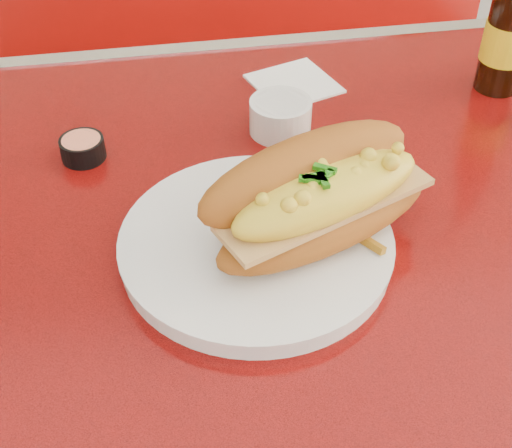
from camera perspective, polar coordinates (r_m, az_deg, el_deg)
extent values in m
cube|color=red|center=(0.82, 8.46, 0.35)|extent=(1.20, 0.80, 0.04)
cube|color=silver|center=(1.14, 2.67, 13.57)|extent=(1.22, 0.03, 0.04)
cylinder|color=silver|center=(1.10, 6.47, -14.67)|extent=(0.09, 0.09, 0.72)
cube|color=#970E0A|center=(1.74, -0.46, 4.03)|extent=(1.20, 0.50, 0.45)
cylinder|color=silver|center=(0.73, 0.00, -1.80)|extent=(0.37, 0.37, 0.02)
cylinder|color=silver|center=(0.72, 0.00, -1.18)|extent=(0.37, 0.37, 0.00)
ellipsoid|color=#A3591A|center=(0.71, 5.56, 0.34)|extent=(0.26, 0.17, 0.05)
cube|color=tan|center=(0.70, 5.67, 1.60)|extent=(0.23, 0.15, 0.01)
ellipsoid|color=yellow|center=(0.69, 5.75, 2.46)|extent=(0.23, 0.15, 0.05)
ellipsoid|color=#A3591A|center=(0.71, 4.11, 4.14)|extent=(0.27, 0.18, 0.10)
cube|color=silver|center=(0.75, 4.93, 0.17)|extent=(0.04, 0.11, 0.00)
cube|color=silver|center=(0.79, 2.49, 2.92)|extent=(0.02, 0.03, 0.00)
cylinder|color=silver|center=(0.90, 1.97, 8.60)|extent=(0.09, 0.09, 0.04)
cylinder|color=black|center=(0.89, 2.00, 9.62)|extent=(0.08, 0.08, 0.01)
cylinder|color=black|center=(0.88, -13.70, 5.89)|extent=(0.07, 0.07, 0.03)
cylinder|color=#ED7956|center=(0.88, -13.81, 6.45)|extent=(0.06, 0.06, 0.01)
cylinder|color=black|center=(1.02, 19.50, 14.01)|extent=(0.07, 0.07, 0.15)
cylinder|color=yellow|center=(1.03, 19.41, 13.66)|extent=(0.07, 0.07, 0.05)
cube|color=white|center=(1.01, 3.05, 11.16)|extent=(0.13, 0.13, 0.00)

